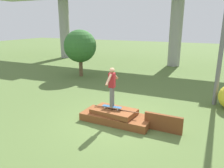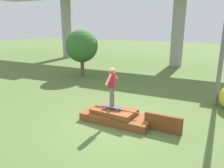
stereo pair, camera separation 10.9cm
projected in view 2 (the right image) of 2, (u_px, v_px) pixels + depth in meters
The scene contains 6 objects.
ground_plane at pixel (116, 121), 8.72m from camera, with size 80.00×80.00×0.00m, color #567038.
scrap_pile at pixel (115, 116), 8.68m from camera, with size 2.79×1.19×0.55m.
scrap_plank_loose at pixel (163, 123), 7.84m from camera, with size 1.38×0.15×0.64m.
skateboard at pixel (112, 107), 8.57m from camera, with size 0.79×0.23×0.09m.
skater at pixel (112, 85), 8.32m from camera, with size 0.23×1.18×1.54m.
tree_behind_left at pixel (82, 46), 15.71m from camera, with size 2.33×2.33×3.38m.
Camera 2 is at (3.31, -7.29, 3.78)m, focal length 35.00 mm.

